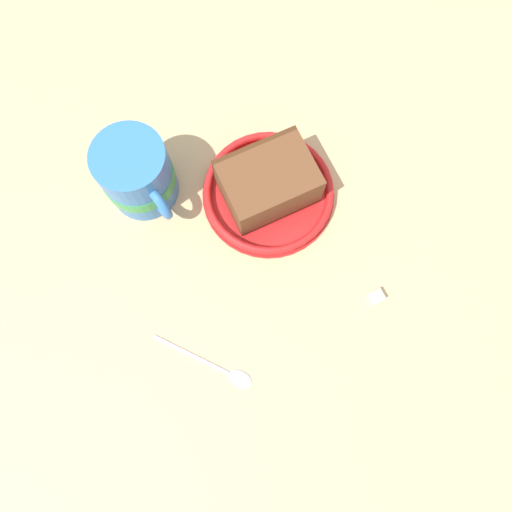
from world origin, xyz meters
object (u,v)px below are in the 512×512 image
object	(u,v)px
tea_mug	(138,175)
sugar_cube	(377,297)
teaspoon	(223,370)
small_plate	(268,193)
cake_slice	(268,182)

from	to	relation	value
tea_mug	sugar_cube	bearing A→B (deg)	54.44
sugar_cube	teaspoon	bearing A→B (deg)	-74.44
small_plate	tea_mug	xyz separation A→B (cm)	(-3.38, -15.87, 3.96)
teaspoon	sugar_cube	distance (cm)	20.90
cake_slice	sugar_cube	size ratio (longest dim) A/B	9.12
teaspoon	sugar_cube	world-z (taller)	sugar_cube
teaspoon	sugar_cube	xyz separation A→B (cm)	(-5.60, 20.13, 0.37)
cake_slice	teaspoon	distance (cm)	23.73
tea_mug	small_plate	bearing A→B (deg)	77.98
small_plate	cake_slice	bearing A→B (deg)	-164.27
tea_mug	teaspoon	size ratio (longest dim) A/B	0.96
cake_slice	sugar_cube	world-z (taller)	cake_slice
tea_mug	teaspoon	world-z (taller)	tea_mug
tea_mug	sugar_cube	world-z (taller)	tea_mug
small_plate	sugar_cube	size ratio (longest dim) A/B	12.04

